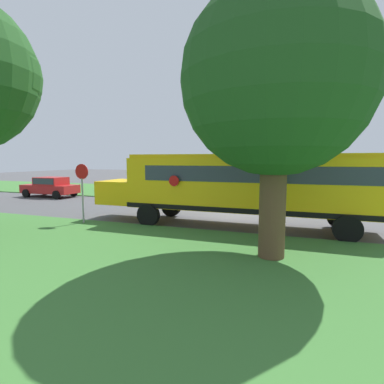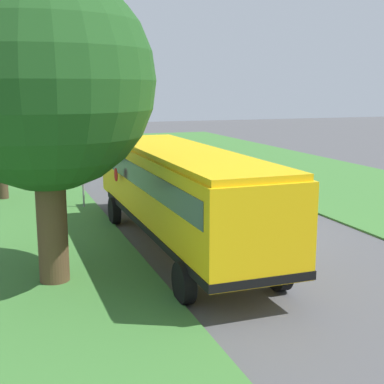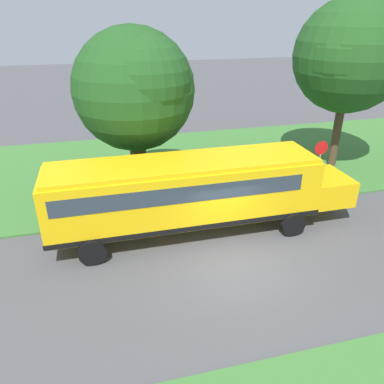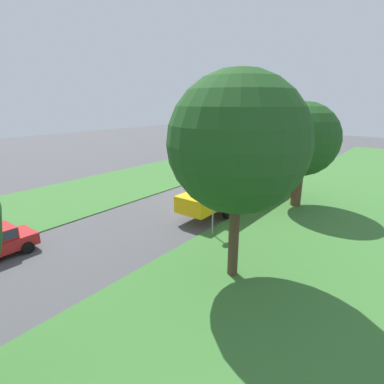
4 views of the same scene
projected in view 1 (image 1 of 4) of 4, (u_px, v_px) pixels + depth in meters
ground_plane at (233, 215)px, 15.91m from camera, size 120.00×120.00×0.00m
grass_verge at (136, 292)px, 6.55m from camera, size 12.00×80.00×0.08m
grass_far_side at (256, 195)px, 24.33m from camera, size 10.00×80.00×0.07m
school_bus at (242, 183)px, 12.89m from camera, size 2.84×12.42×3.16m
car_red_nearest at (50, 186)px, 23.54m from camera, size 2.02×4.40×1.56m
oak_tree_beside_bus at (273, 78)px, 8.52m from camera, size 5.37×5.36×7.81m
stop_sign at (82, 186)px, 13.40m from camera, size 0.08×0.68×2.74m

